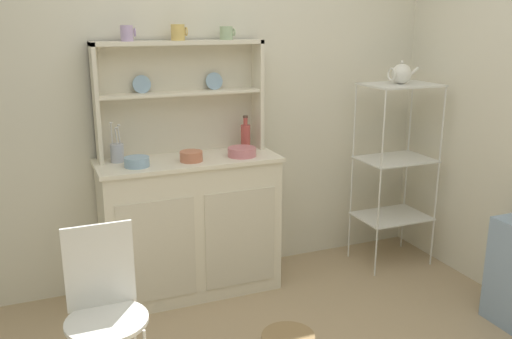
% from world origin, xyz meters
% --- Properties ---
extents(wall_back, '(3.84, 0.05, 2.50)m').
position_xyz_m(wall_back, '(0.00, 1.62, 1.25)').
color(wall_back, silver).
rests_on(wall_back, ground).
extents(hutch_cabinet, '(1.12, 0.45, 0.89)m').
position_xyz_m(hutch_cabinet, '(-0.20, 1.37, 0.46)').
color(hutch_cabinet, silver).
rests_on(hutch_cabinet, ground).
extents(hutch_shelf_unit, '(1.04, 0.18, 0.70)m').
position_xyz_m(hutch_shelf_unit, '(-0.20, 1.53, 1.30)').
color(hutch_shelf_unit, beige).
rests_on(hutch_shelf_unit, hutch_cabinet).
extents(bakers_rack, '(0.50, 0.36, 1.29)m').
position_xyz_m(bakers_rack, '(1.26, 1.25, 0.81)').
color(bakers_rack, silver).
rests_on(bakers_rack, ground).
extents(wire_chair, '(0.36, 0.36, 0.85)m').
position_xyz_m(wire_chair, '(-0.85, 0.45, 0.52)').
color(wire_chair, white).
rests_on(wire_chair, ground).
extents(cup_lilac_0, '(0.09, 0.07, 0.09)m').
position_xyz_m(cup_lilac_0, '(-0.51, 1.49, 1.64)').
color(cup_lilac_0, '#B79ECC').
rests_on(cup_lilac_0, hutch_shelf_unit).
extents(cup_gold_1, '(0.10, 0.08, 0.09)m').
position_xyz_m(cup_gold_1, '(-0.21, 1.49, 1.64)').
color(cup_gold_1, '#DBB760').
rests_on(cup_gold_1, hutch_shelf_unit).
extents(cup_sage_2, '(0.09, 0.08, 0.08)m').
position_xyz_m(cup_sage_2, '(0.10, 1.49, 1.63)').
color(cup_sage_2, '#9EB78E').
rests_on(cup_sage_2, hutch_shelf_unit).
extents(bowl_mixing_large, '(0.14, 0.14, 0.06)m').
position_xyz_m(bowl_mixing_large, '(-0.53, 1.29, 0.92)').
color(bowl_mixing_large, '#8EB2D1').
rests_on(bowl_mixing_large, hutch_cabinet).
extents(bowl_floral_medium, '(0.14, 0.14, 0.06)m').
position_xyz_m(bowl_floral_medium, '(-0.20, 1.29, 0.92)').
color(bowl_floral_medium, '#C67556').
rests_on(bowl_floral_medium, hutch_cabinet).
extents(bowl_cream_small, '(0.18, 0.18, 0.06)m').
position_xyz_m(bowl_cream_small, '(0.12, 1.29, 0.92)').
color(bowl_cream_small, '#D17A84').
rests_on(bowl_cream_small, hutch_cabinet).
extents(jam_bottle, '(0.06, 0.06, 0.22)m').
position_xyz_m(jam_bottle, '(0.21, 1.45, 0.98)').
color(jam_bottle, '#B74C47').
rests_on(jam_bottle, hutch_cabinet).
extents(utensil_jar, '(0.08, 0.08, 0.24)m').
position_xyz_m(utensil_jar, '(-0.62, 1.45, 0.95)').
color(utensil_jar, '#B2B7C6').
rests_on(utensil_jar, hutch_cabinet).
extents(porcelain_teapot, '(0.23, 0.13, 0.16)m').
position_xyz_m(porcelain_teapot, '(1.25, 1.25, 1.36)').
color(porcelain_teapot, white).
rests_on(porcelain_teapot, bakers_rack).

